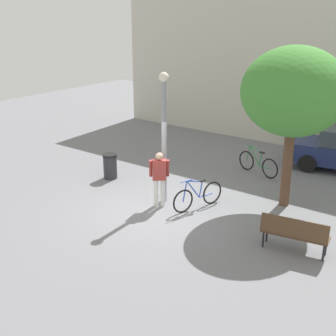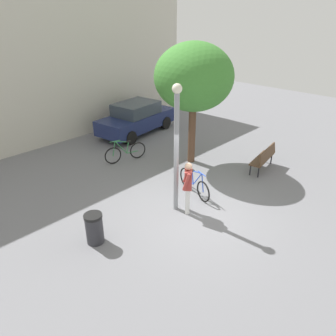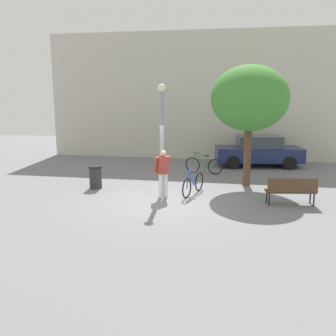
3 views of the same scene
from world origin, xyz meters
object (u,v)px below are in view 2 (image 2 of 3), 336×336
plaza_tree (194,78)px  parked_car_navy (136,118)px  park_bench (264,157)px  bicycle_green (125,152)px  bicycle_blue (194,184)px  trash_bin (94,228)px  lamppost (176,142)px  person_by_lamppost (188,184)px

plaza_tree → parked_car_navy: (0.71, 4.19, -2.62)m
park_bench → bicycle_green: 5.52m
bicycle_green → bicycle_blue: bearing=-91.2°
bicycle_blue → plaza_tree: bearing=42.5°
park_bench → trash_bin: park_bench is taller
park_bench → parked_car_navy: (-0.63, 6.74, 0.23)m
trash_bin → lamppost: bearing=-9.6°
lamppost → park_bench: 4.73m
bicycle_green → parked_car_navy: parked_car_navy is taller
park_bench → plaza_tree: size_ratio=0.35×
lamppost → plaza_tree: 3.79m
bicycle_green → parked_car_navy: 3.43m
bicycle_green → bicycle_blue: 3.73m
bicycle_green → lamppost: bearing=-106.8°
park_bench → plaza_tree: 4.05m
park_bench → bicycle_blue: size_ratio=0.95×
parked_car_navy → trash_bin: 8.60m
plaza_tree → trash_bin: size_ratio=5.39×
person_by_lamppost → park_bench: 4.29m
lamppost → trash_bin: size_ratio=4.51×
park_bench → bicycle_green: bicycle_green is taller
lamppost → person_by_lamppost: bearing=-73.2°
park_bench → bicycle_green: bearing=125.4°
park_bench → bicycle_blue: bearing=166.8°
park_bench → trash_bin: size_ratio=1.91×
plaza_tree → park_bench: bearing=-62.3°
bicycle_green → bicycle_blue: same height
lamppost → bicycle_blue: bearing=8.9°
park_bench → parked_car_navy: parked_car_navy is taller
lamppost → parked_car_navy: bearing=58.6°
plaza_tree → parked_car_navy: bearing=80.4°
plaza_tree → trash_bin: 6.62m
person_by_lamppost → plaza_tree: 4.46m
person_by_lamppost → park_bench: size_ratio=1.01×
person_by_lamppost → park_bench: person_by_lamppost is taller
parked_car_navy → trash_bin: bearing=-138.6°
park_bench → bicycle_green: (-3.20, 4.50, -0.16)m
lamppost → person_by_lamppost: size_ratio=2.34×
lamppost → bicycle_blue: 2.17m
plaza_tree → bicycle_blue: bearing=-137.5°
trash_bin → plaza_tree: bearing=14.6°
plaza_tree → bicycle_green: size_ratio=2.66×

